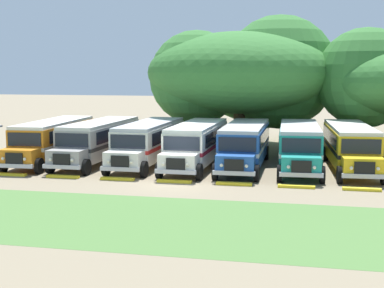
{
  "coord_description": "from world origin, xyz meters",
  "views": [
    {
      "loc": [
        7.39,
        -29.96,
        6.24
      ],
      "look_at": [
        0.0,
        4.64,
        1.6
      ],
      "focal_mm": 51.5,
      "sensor_mm": 36.0,
      "label": 1
    }
  ],
  "objects": [
    {
      "name": "parked_bus_slot_1",
      "position": [
        -6.87,
        5.83,
        1.58
      ],
      "size": [
        2.88,
        10.86,
        2.82
      ],
      "rotation": [
        0.0,
        0.0,
        -1.59
      ],
      "color": "#9E9993",
      "rests_on": "ground_plane"
    },
    {
      "name": "parked_bus_slot_4",
      "position": [
        3.3,
        5.93,
        1.58
      ],
      "size": [
        2.77,
        10.85,
        2.82
      ],
      "rotation": [
        0.0,
        0.0,
        -1.56
      ],
      "color": "#23519E",
      "rests_on": "ground_plane"
    },
    {
      "name": "foreground_grass_strip",
      "position": [
        0.0,
        -8.18,
        0.0
      ],
      "size": [
        80.0,
        8.59,
        0.01
      ],
      "primitive_type": "cube",
      "color": "#4C7538",
      "rests_on": "ground_plane"
    },
    {
      "name": "broad_shade_tree",
      "position": [
        2.11,
        15.86,
        6.06
      ],
      "size": [
        15.4,
        14.68,
        10.92
      ],
      "color": "brown",
      "rests_on": "ground_plane"
    },
    {
      "name": "curb_wheelstop_5",
      "position": [
        6.82,
        -0.16,
        0.07
      ],
      "size": [
        2.0,
        0.36,
        0.15
      ],
      "primitive_type": "cube",
      "color": "yellow",
      "rests_on": "ground_plane"
    },
    {
      "name": "curb_wheelstop_0",
      "position": [
        -10.23,
        -0.16,
        0.07
      ],
      "size": [
        2.0,
        0.36,
        0.15
      ],
      "primitive_type": "cube",
      "color": "yellow",
      "rests_on": "ground_plane"
    },
    {
      "name": "parked_bus_slot_3",
      "position": [
        0.12,
        5.65,
        1.58
      ],
      "size": [
        2.78,
        10.85,
        2.82
      ],
      "rotation": [
        0.0,
        0.0,
        -1.58
      ],
      "color": "silver",
      "rests_on": "ground_plane"
    },
    {
      "name": "parked_bus_slot_0",
      "position": [
        -10.2,
        5.55,
        1.58
      ],
      "size": [
        3.08,
        10.89,
        2.82
      ],
      "rotation": [
        0.0,
        0.0,
        -1.53
      ],
      "color": "orange",
      "rests_on": "ground_plane"
    },
    {
      "name": "curb_wheelstop_1",
      "position": [
        -6.82,
        -0.16,
        0.07
      ],
      "size": [
        2.0,
        0.36,
        0.15
      ],
      "primitive_type": "cube",
      "color": "yellow",
      "rests_on": "ground_plane"
    },
    {
      "name": "parked_bus_slot_2",
      "position": [
        -3.26,
        5.84,
        1.58
      ],
      "size": [
        2.79,
        10.85,
        2.82
      ],
      "rotation": [
        0.0,
        0.0,
        -1.58
      ],
      "color": "silver",
      "rests_on": "ground_plane"
    },
    {
      "name": "parked_bus_slot_6",
      "position": [
        10.03,
        6.5,
        1.58
      ],
      "size": [
        3.3,
        10.93,
        2.82
      ],
      "rotation": [
        0.0,
        0.0,
        -1.5
      ],
      "color": "yellow",
      "rests_on": "ground_plane"
    },
    {
      "name": "curb_wheelstop_4",
      "position": [
        3.41,
        -0.16,
        0.07
      ],
      "size": [
        2.0,
        0.36,
        0.15
      ],
      "primitive_type": "cube",
      "color": "yellow",
      "rests_on": "ground_plane"
    },
    {
      "name": "curb_wheelstop_6",
      "position": [
        10.23,
        -0.16,
        0.07
      ],
      "size": [
        2.0,
        0.36,
        0.15
      ],
      "primitive_type": "cube",
      "color": "yellow",
      "rests_on": "ground_plane"
    },
    {
      "name": "curb_wheelstop_3",
      "position": [
        0.0,
        -0.16,
        0.07
      ],
      "size": [
        2.0,
        0.36,
        0.15
      ],
      "primitive_type": "cube",
      "color": "yellow",
      "rests_on": "ground_plane"
    },
    {
      "name": "parked_bus_slot_5",
      "position": [
        6.82,
        6.19,
        1.58
      ],
      "size": [
        3.05,
        10.89,
        2.82
      ],
      "rotation": [
        0.0,
        0.0,
        -1.53
      ],
      "color": "teal",
      "rests_on": "ground_plane"
    },
    {
      "name": "ground_plane",
      "position": [
        0.0,
        0.0,
        0.0
      ],
      "size": [
        220.0,
        220.0,
        0.0
      ],
      "primitive_type": "plane",
      "color": "#84755B"
    },
    {
      "name": "curb_wheelstop_2",
      "position": [
        -3.41,
        -0.16,
        0.07
      ],
      "size": [
        2.0,
        0.36,
        0.15
      ],
      "primitive_type": "cube",
      "color": "yellow",
      "rests_on": "ground_plane"
    }
  ]
}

